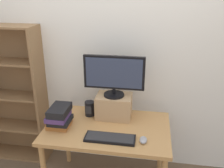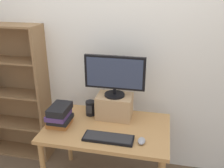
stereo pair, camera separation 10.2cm
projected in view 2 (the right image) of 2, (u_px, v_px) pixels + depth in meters
The scene contains 9 objects.
back_wall at pixel (118, 53), 2.63m from camera, with size 7.00×0.08×2.60m.
desk at pixel (107, 134), 2.40m from camera, with size 1.17×0.74×0.73m.
bookshelf_unit at pixel (10, 92), 2.92m from camera, with size 0.89×0.28×1.59m.
riser_box at pixel (115, 106), 2.50m from camera, with size 0.35×0.24×0.23m.
computer_monitor at pixel (115, 75), 2.37m from camera, with size 0.58×0.20×0.40m.
keyboard at pixel (108, 138), 2.17m from camera, with size 0.44×0.16×0.02m.
computer_mouse at pixel (142, 141), 2.12m from camera, with size 0.06×0.10×0.04m.
book_stack at pixel (60, 115), 2.35m from camera, with size 0.21×0.26×0.20m.
desk_speaker at pixel (91, 108), 2.55m from camera, with size 0.10×0.10×0.15m.
Camera 2 is at (0.47, -1.98, 1.99)m, focal length 40.00 mm.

